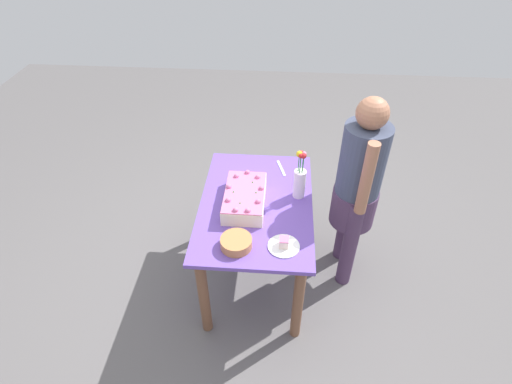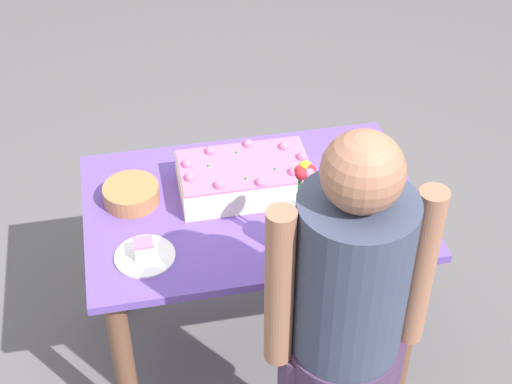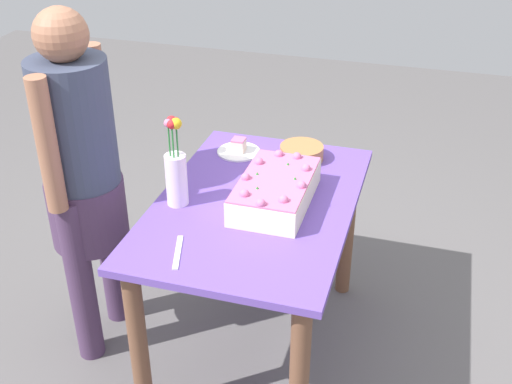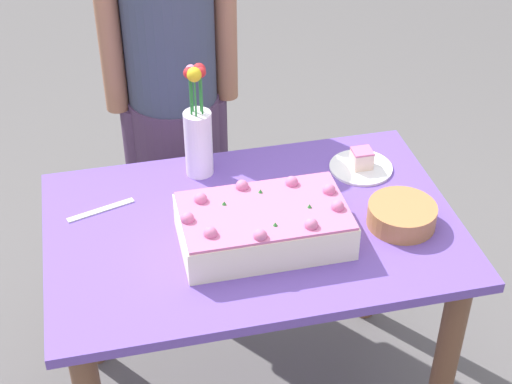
# 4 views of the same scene
# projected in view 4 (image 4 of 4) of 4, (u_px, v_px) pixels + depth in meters

# --- Properties ---
(dining_table) EXTENTS (1.15, 0.76, 0.75)m
(dining_table) POSITION_uv_depth(u_px,v_px,m) (253.00, 264.00, 2.27)
(dining_table) COLOR #6949AE
(dining_table) RESTS_ON ground_plane
(sheet_cake) EXTENTS (0.45, 0.27, 0.13)m
(sheet_cake) POSITION_uv_depth(u_px,v_px,m) (264.00, 225.00, 2.10)
(sheet_cake) COLOR #FAF2CD
(sheet_cake) RESTS_ON dining_table
(serving_plate_with_slice) EXTENTS (0.19, 0.19, 0.07)m
(serving_plate_with_slice) POSITION_uv_depth(u_px,v_px,m) (361.00, 164.00, 2.40)
(serving_plate_with_slice) COLOR white
(serving_plate_with_slice) RESTS_ON dining_table
(cake_knife) EXTENTS (0.20, 0.08, 0.00)m
(cake_knife) POSITION_uv_depth(u_px,v_px,m) (101.00, 210.00, 2.24)
(cake_knife) COLOR silver
(cake_knife) RESTS_ON dining_table
(flower_vase) EXTENTS (0.08, 0.08, 0.36)m
(flower_vase) POSITION_uv_depth(u_px,v_px,m) (198.00, 134.00, 2.31)
(flower_vase) COLOR white
(flower_vase) RESTS_ON dining_table
(fruit_bowl) EXTENTS (0.19, 0.19, 0.06)m
(fruit_bowl) POSITION_uv_depth(u_px,v_px,m) (402.00, 215.00, 2.17)
(fruit_bowl) COLOR #B77745
(fruit_bowl) RESTS_ON dining_table
(person_standing) EXTENTS (0.45, 0.31, 1.49)m
(person_standing) POSITION_uv_depth(u_px,v_px,m) (172.00, 83.00, 2.64)
(person_standing) COLOR #4B3353
(person_standing) RESTS_ON ground_plane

